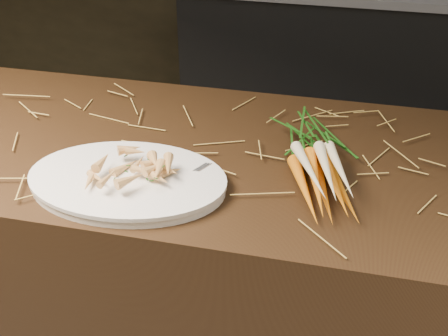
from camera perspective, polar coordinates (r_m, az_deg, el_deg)
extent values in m
cube|color=black|center=(1.64, -0.33, -11.86)|extent=(2.40, 0.70, 0.90)
cube|color=black|center=(3.25, 12.70, 10.36)|extent=(1.80, 0.60, 0.80)
cone|color=#C45B04|center=(1.21, 8.21, -2.22)|extent=(0.11, 0.24, 0.03)
cone|color=#C45B04|center=(1.22, 10.01, -2.17)|extent=(0.09, 0.24, 0.03)
cone|color=#C45B04|center=(1.23, 11.78, -2.12)|extent=(0.11, 0.24, 0.03)
cone|color=#C45B04|center=(1.20, 9.30, -1.46)|extent=(0.08, 0.24, 0.03)
cone|color=#C45B04|center=(1.20, 11.08, -1.42)|extent=(0.10, 0.24, 0.03)
cone|color=#F6E9AE|center=(1.20, 8.72, -0.27)|extent=(0.11, 0.22, 0.04)
cone|color=#F6E9AE|center=(1.20, 10.42, -0.34)|extent=(0.08, 0.23, 0.03)
cone|color=#F6E9AE|center=(1.21, 11.73, -0.21)|extent=(0.09, 0.22, 0.04)
ellipsoid|color=#266719|center=(1.38, 8.57, 3.76)|extent=(0.19, 0.24, 0.08)
cube|color=silver|center=(1.19, -3.03, -2.19)|extent=(0.09, 0.15, 0.00)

